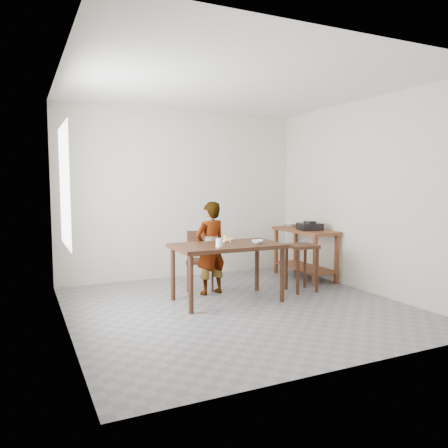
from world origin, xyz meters
name	(u,v)px	position (x,y,z in m)	size (l,w,h in m)	color
floor	(238,308)	(0.00, 0.00, -0.02)	(4.00, 4.00, 0.04)	slate
ceiling	(238,83)	(0.00, 0.00, 2.72)	(4.00, 4.00, 0.04)	white
wall_back	(182,194)	(0.00, 2.02, 1.35)	(4.00, 0.04, 2.70)	beige
wall_front	(353,206)	(0.00, -2.02, 1.35)	(4.00, 0.04, 2.70)	beige
wall_left	(62,201)	(-2.02, 0.00, 1.35)	(0.04, 4.00, 2.70)	beige
wall_right	(365,196)	(2.02, 0.00, 1.35)	(0.04, 4.00, 2.70)	beige
window_pane	(64,186)	(-1.97, 0.20, 1.50)	(0.02, 1.10, 1.30)	white
dining_table	(227,273)	(0.00, 0.30, 0.38)	(1.40, 0.80, 0.75)	#371E11
prep_counter	(305,254)	(1.72, 1.00, 0.40)	(0.50, 1.20, 0.80)	brown
child	(210,248)	(-0.05, 0.73, 0.64)	(0.47, 0.31, 1.28)	white
dining_chair	(200,261)	(-0.07, 1.04, 0.41)	(0.40, 0.40, 0.83)	#371E11
stool	(302,268)	(1.18, 0.32, 0.33)	(0.38, 0.38, 0.67)	#371E11
glass_tumbler	(219,243)	(-0.20, 0.10, 0.80)	(0.09, 0.09, 0.11)	white
small_bowl	(257,242)	(0.37, 0.16, 0.77)	(0.15, 0.15, 0.05)	silver
banana	(228,240)	(0.09, 0.46, 0.78)	(0.17, 0.12, 0.06)	yellow
serving_bowl	(290,225)	(1.74, 1.44, 0.83)	(0.24, 0.24, 0.06)	silver
gas_burner	(310,227)	(1.69, 0.84, 0.85)	(0.33, 0.33, 0.11)	black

